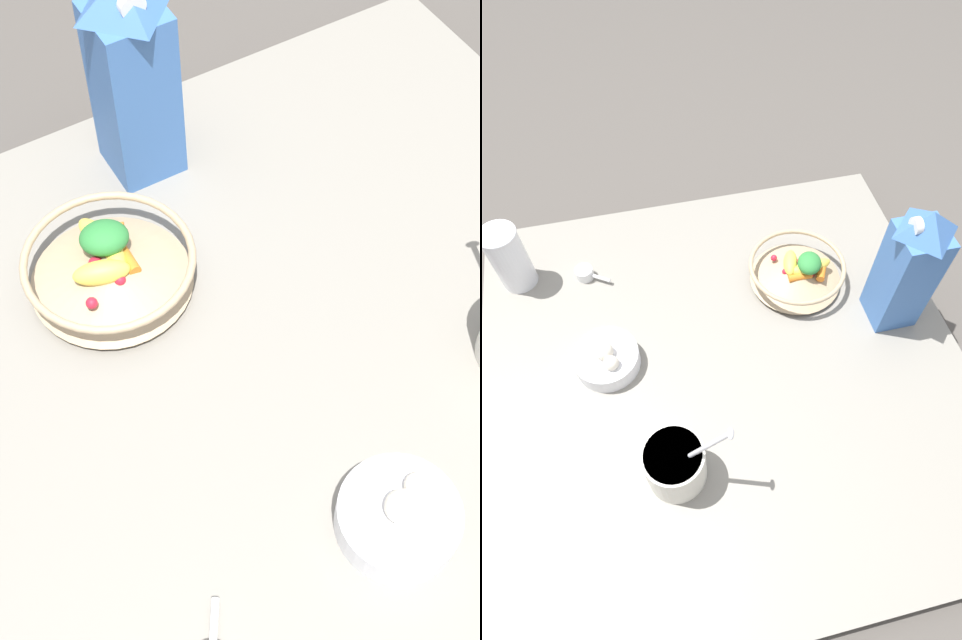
{
  "view_description": "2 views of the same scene",
  "coord_description": "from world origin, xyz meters",
  "views": [
    {
      "loc": [
        -0.37,
        -0.43,
        0.94
      ],
      "look_at": [
        -0.09,
        0.05,
        0.09
      ],
      "focal_mm": 50.0,
      "sensor_mm": 36.0,
      "label": 1
    },
    {
      "loc": [
        0.46,
        -0.11,
        0.93
      ],
      "look_at": [
        -0.08,
        0.01,
        0.09
      ],
      "focal_mm": 28.0,
      "sensor_mm": 36.0,
      "label": 2
    }
  ],
  "objects": [
    {
      "name": "garlic_bowl",
      "position": [
        -0.06,
        -0.23,
        0.06
      ],
      "size": [
        0.13,
        0.13,
        0.07
      ],
      "color": "white",
      "rests_on": "countertop"
    },
    {
      "name": "drinking_cup",
      "position": [
        -0.32,
        -0.4,
        0.12
      ],
      "size": [
        0.08,
        0.08,
        0.15
      ],
      "color": "white",
      "rests_on": "countertop"
    },
    {
      "name": "fruit_bowl",
      "position": [
        -0.18,
        0.2,
        0.08
      ],
      "size": [
        0.21,
        0.21,
        0.08
      ],
      "color": "tan",
      "rests_on": "countertop"
    },
    {
      "name": "milk_carton",
      "position": [
        -0.05,
        0.37,
        0.19
      ],
      "size": [
        0.09,
        0.09,
        0.3
      ],
      "color": "#3D6BB2",
      "rests_on": "countertop"
    },
    {
      "name": "measuring_scoop",
      "position": [
        -0.29,
        -0.25,
        0.05
      ],
      "size": [
        0.06,
        0.08,
        0.03
      ],
      "color": "white",
      "rests_on": "countertop"
    },
    {
      "name": "countertop",
      "position": [
        0.0,
        0.0,
        0.02
      ],
      "size": [
        0.97,
        0.97,
        0.04
      ],
      "color": "gray",
      "rests_on": "ground_plane"
    },
    {
      "name": "ground_plane",
      "position": [
        0.0,
        0.0,
        0.0
      ],
      "size": [
        6.0,
        6.0,
        0.0
      ],
      "primitive_type": "plane",
      "color": "#4C4742"
    },
    {
      "name": "yogurt_tub",
      "position": [
        0.19,
        -0.13,
        0.1
      ],
      "size": [
        0.11,
        0.15,
        0.22
      ],
      "color": "silver",
      "rests_on": "countertop"
    }
  ]
}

